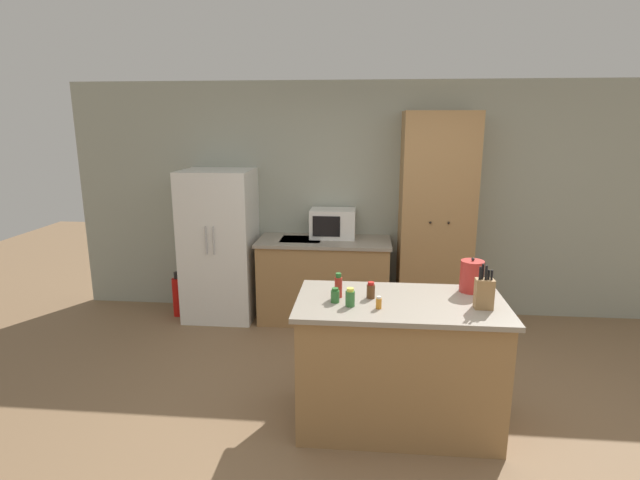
# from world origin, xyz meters

# --- Properties ---
(ground_plane) EXTENTS (14.00, 14.00, 0.00)m
(ground_plane) POSITION_xyz_m (0.00, 0.00, 0.00)
(ground_plane) COLOR #846647
(wall_back) EXTENTS (7.20, 0.06, 2.60)m
(wall_back) POSITION_xyz_m (0.00, 2.33, 1.30)
(wall_back) COLOR #9EA393
(wall_back) RESTS_ON ground_plane
(refrigerator) EXTENTS (0.76, 0.68, 1.66)m
(refrigerator) POSITION_xyz_m (-1.86, 1.97, 0.83)
(refrigerator) COLOR white
(refrigerator) RESTS_ON ground_plane
(back_counter) EXTENTS (1.45, 0.66, 0.91)m
(back_counter) POSITION_xyz_m (-0.70, 1.99, 0.46)
(back_counter) COLOR #9E7547
(back_counter) RESTS_ON ground_plane
(pantry_cabinet) EXTENTS (0.75, 0.60, 2.27)m
(pantry_cabinet) POSITION_xyz_m (0.49, 2.01, 1.14)
(pantry_cabinet) COLOR #9E7547
(pantry_cabinet) RESTS_ON ground_plane
(kitchen_island) EXTENTS (1.46, 0.80, 0.95)m
(kitchen_island) POSITION_xyz_m (0.01, 0.06, 0.48)
(kitchen_island) COLOR #9E7547
(kitchen_island) RESTS_ON ground_plane
(microwave) EXTENTS (0.49, 0.34, 0.32)m
(microwave) POSITION_xyz_m (-0.61, 2.11, 1.07)
(microwave) COLOR white
(microwave) RESTS_ON back_counter
(knife_block) EXTENTS (0.12, 0.09, 0.31)m
(knife_block) POSITION_xyz_m (0.55, -0.03, 1.06)
(knife_block) COLOR #9E7547
(knife_block) RESTS_ON kitchen_island
(spice_bottle_tall_dark) EXTENTS (0.06, 0.06, 0.10)m
(spice_bottle_tall_dark) POSITION_xyz_m (-0.45, -0.01, 1.00)
(spice_bottle_tall_dark) COLOR #337033
(spice_bottle_tall_dark) RESTS_ON kitchen_island
(spice_bottle_short_red) EXTENTS (0.06, 0.06, 0.13)m
(spice_bottle_short_red) POSITION_xyz_m (-0.34, -0.07, 1.01)
(spice_bottle_short_red) COLOR #337033
(spice_bottle_short_red) RESTS_ON kitchen_island
(spice_bottle_amber_oil) EXTENTS (0.05, 0.05, 0.18)m
(spice_bottle_amber_oil) POSITION_xyz_m (-0.43, 0.10, 1.03)
(spice_bottle_amber_oil) COLOR #B2281E
(spice_bottle_amber_oil) RESTS_ON kitchen_island
(spice_bottle_green_herb) EXTENTS (0.04, 0.04, 0.09)m
(spice_bottle_green_herb) POSITION_xyz_m (-0.15, -0.10, 0.99)
(spice_bottle_green_herb) COLOR orange
(spice_bottle_green_herb) RESTS_ON kitchen_island
(spice_bottle_pale_salt) EXTENTS (0.06, 0.06, 0.12)m
(spice_bottle_pale_salt) POSITION_xyz_m (-0.20, 0.10, 1.00)
(spice_bottle_pale_salt) COLOR #563319
(spice_bottle_pale_salt) RESTS_ON kitchen_island
(kettle) EXTENTS (0.17, 0.17, 0.26)m
(kettle) POSITION_xyz_m (0.53, 0.31, 1.07)
(kettle) COLOR #B72D28
(kettle) RESTS_ON kitchen_island
(fire_extinguisher) EXTENTS (0.10, 0.10, 0.52)m
(fire_extinguisher) POSITION_xyz_m (-2.36, 1.92, 0.23)
(fire_extinguisher) COLOR red
(fire_extinguisher) RESTS_ON ground_plane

